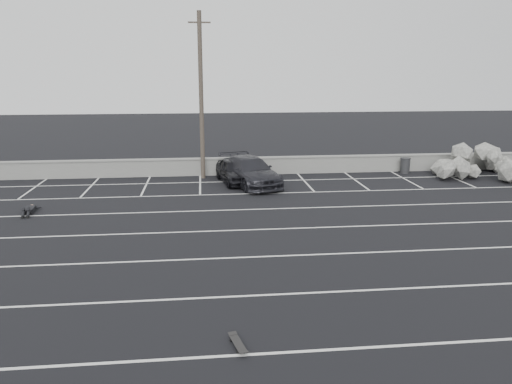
{
  "coord_description": "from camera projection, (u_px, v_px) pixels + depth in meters",
  "views": [
    {
      "loc": [
        -1.79,
        -15.98,
        6.22
      ],
      "look_at": [
        0.49,
        5.28,
        1.0
      ],
      "focal_mm": 35.0,
      "sensor_mm": 36.0,
      "label": 1
    }
  ],
  "objects": [
    {
      "name": "riprap_pile",
      "position": [
        482.0,
        168.0,
        30.02
      ],
      "size": [
        6.13,
        5.02,
        1.21
      ],
      "color": "#9E9C93",
      "rests_on": "ground"
    },
    {
      "name": "stall_lines",
      "position": [
        245.0,
        220.0,
        21.34
      ],
      "size": [
        36.0,
        20.05,
        0.01
      ],
      "color": "silver",
      "rests_on": "ground"
    },
    {
      "name": "utility_pole",
      "position": [
        201.0,
        96.0,
        28.52
      ],
      "size": [
        1.26,
        0.25,
        9.44
      ],
      "color": "#4C4238",
      "rests_on": "ground"
    },
    {
      "name": "person",
      "position": [
        30.0,
        207.0,
        22.5
      ],
      "size": [
        1.34,
        2.35,
        0.43
      ],
      "primitive_type": null,
      "rotation": [
        0.0,
        0.0,
        0.12
      ],
      "color": "black",
      "rests_on": "ground"
    },
    {
      "name": "skateboard",
      "position": [
        238.0,
        344.0,
        11.52
      ],
      "size": [
        0.38,
        0.82,
        0.1
      ],
      "rotation": [
        0.0,
        0.0,
        0.23
      ],
      "color": "black",
      "rests_on": "ground"
    },
    {
      "name": "car_left",
      "position": [
        235.0,
        171.0,
        28.32
      ],
      "size": [
        2.34,
        4.26,
        1.37
      ],
      "primitive_type": "imported",
      "rotation": [
        0.0,
        0.0,
        0.19
      ],
      "color": "black",
      "rests_on": "ground"
    },
    {
      "name": "trash_bin",
      "position": [
        405.0,
        165.0,
        30.94
      ],
      "size": [
        0.82,
        0.82,
        0.95
      ],
      "rotation": [
        0.0,
        0.0,
        -0.4
      ],
      "color": "#28282A",
      "rests_on": "ground"
    },
    {
      "name": "seawall",
      "position": [
        233.0,
        166.0,
        30.49
      ],
      "size": [
        50.0,
        0.45,
        1.06
      ],
      "color": "gray",
      "rests_on": "ground"
    },
    {
      "name": "car_right",
      "position": [
        250.0,
        171.0,
        27.73
      ],
      "size": [
        3.66,
        5.7,
        1.54
      ],
      "primitive_type": "imported",
      "rotation": [
        0.0,
        0.0,
        0.31
      ],
      "color": "black",
      "rests_on": "ground"
    },
    {
      "name": "ground",
      "position": [
        258.0,
        257.0,
        17.09
      ],
      "size": [
        120.0,
        120.0,
        0.0
      ],
      "primitive_type": "plane",
      "color": "black",
      "rests_on": "ground"
    }
  ]
}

